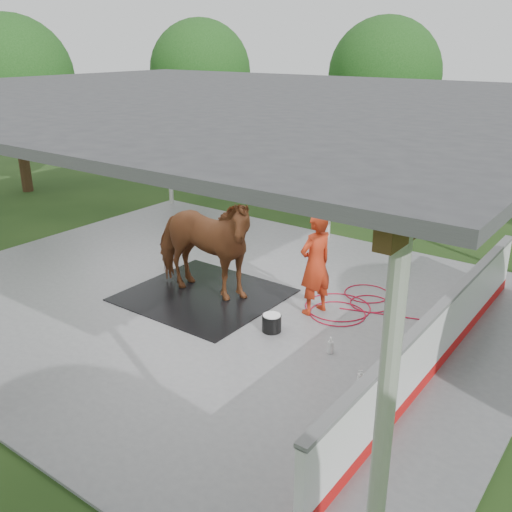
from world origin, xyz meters
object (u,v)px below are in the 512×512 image
Objects in this scene: dasher_board at (437,340)px; handler at (316,264)px; horse at (202,245)px; wash_bucket at (272,323)px.

handler is (-2.59, 0.65, 0.45)m from dasher_board.
horse is at bearing -55.39° from handler.
horse is at bearing -179.60° from dasher_board.
wash_bucket is (-0.21, -1.11, -0.83)m from handler.
wash_bucket is at bearing -107.96° from horse.
horse is at bearing 168.00° from wash_bucket.
wash_bucket is (-2.80, -0.46, -0.38)m from dasher_board.
horse is 2.23m from wash_bucket.
handler is at bearing -78.62° from horse.
horse is 2.31m from handler.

